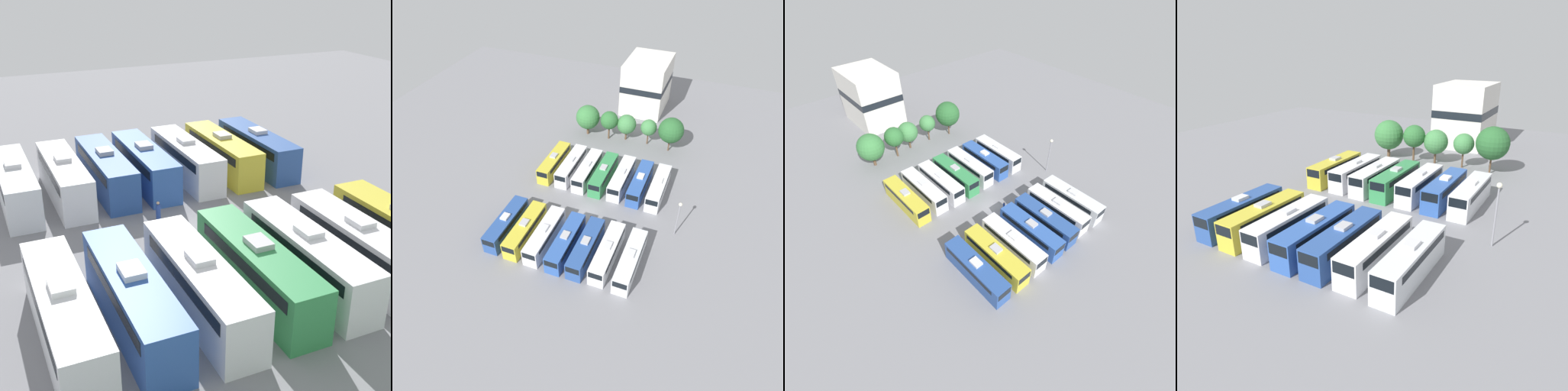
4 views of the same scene
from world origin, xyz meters
The scene contains 23 objects.
ground_plane centered at (0.00, 0.00, 0.00)m, with size 128.29×128.29×0.00m, color gray.
bus_0 centered at (-11.11, -9.57, 1.83)m, with size 2.59×11.34×3.68m.
bus_1 centered at (-7.42, -9.65, 1.83)m, with size 2.59×11.34×3.68m.
bus_2 centered at (-3.79, -9.61, 1.83)m, with size 2.59×11.34×3.68m.
bus_3 centered at (0.09, -9.74, 1.83)m, with size 2.59×11.34×3.68m.
bus_4 centered at (3.60, -9.65, 1.83)m, with size 2.59×11.34×3.68m.
bus_5 centered at (7.17, -9.35, 1.83)m, with size 2.59×11.34×3.68m.
bus_6 centered at (11.03, -9.58, 1.83)m, with size 2.59×11.34×3.68m.
bus_7 centered at (-10.97, 9.53, 1.83)m, with size 2.59×11.34×3.68m.
bus_8 centered at (-7.20, 9.71, 1.83)m, with size 2.59×11.34×3.68m.
bus_9 centered at (-3.57, 9.47, 1.83)m, with size 2.59×11.34×3.68m.
bus_10 centered at (-0.14, 9.48, 1.83)m, with size 2.59×11.34×3.68m.
bus_11 centered at (3.60, 9.65, 1.83)m, with size 2.59×11.34×3.68m.
bus_12 centered at (7.38, 9.44, 1.83)m, with size 2.59×11.34×3.68m.
bus_13 centered at (11.01, 9.40, 1.83)m, with size 2.59×11.34×3.68m.
worker_person centered at (1.67, -2.18, 0.74)m, with size 0.36×0.36×1.61m.
light_pole centered at (16.22, 0.17, 5.01)m, with size 0.60×0.60×7.32m.
tree_0 centered at (-9.52, 25.01, 4.36)m, with size 5.49×5.49×7.12m.
tree_1 centered at (-4.27, 24.82, 4.74)m, with size 4.04×4.04×6.78m.
tree_2 centered at (-0.47, 25.86, 3.96)m, with size 4.36×4.36×6.15m.
tree_3 centered at (4.64, 25.86, 4.23)m, with size 3.59×3.59×6.04m.
tree_4 centered at (9.72, 24.91, 5.18)m, with size 5.51×5.51×7.94m.
depot_building centered at (-0.37, 42.47, 6.42)m, with size 10.25×13.41×12.71m.
Camera 2 is at (18.59, -47.32, 48.79)m, focal length 35.00 mm.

